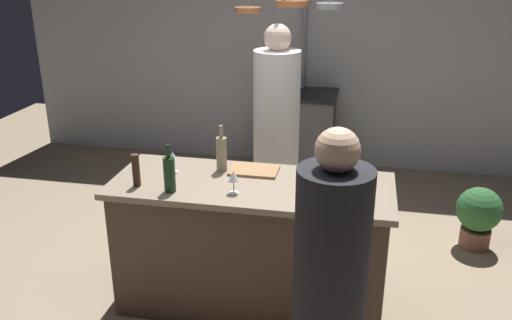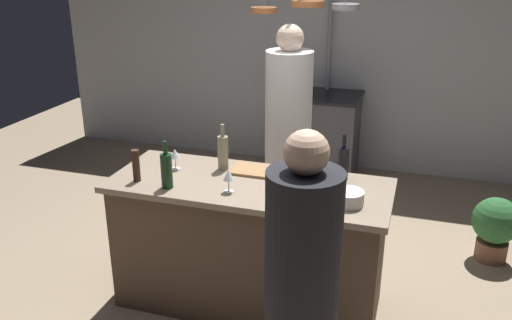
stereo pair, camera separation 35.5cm
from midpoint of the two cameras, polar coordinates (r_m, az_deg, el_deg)
ground_plane at (r=3.90m, az=-3.15°, el=-14.72°), size 9.00×9.00×0.00m
back_wall at (r=6.04m, az=3.48°, el=11.70°), size 6.40×0.16×2.60m
kitchen_island at (r=3.65m, az=-3.29°, el=-8.94°), size 1.80×0.72×0.90m
stove_range at (r=5.86m, az=2.74°, el=2.82°), size 0.80×0.64×0.89m
chef at (r=4.44m, az=-0.15°, el=1.91°), size 0.37×0.37×1.77m
guest_right at (r=2.60m, az=3.67°, el=-15.06°), size 0.34×0.34×1.60m
overhead_pot_rack at (r=5.01m, az=2.12°, el=14.04°), size 0.87×1.56×2.17m
potted_plant at (r=4.68m, az=20.38°, el=-5.40°), size 0.36×0.36×0.52m
cutting_board at (r=3.62m, az=-2.99°, el=-1.16°), size 0.32×0.22×0.02m
pepper_mill at (r=3.49m, az=-15.38°, el=-1.11°), size 0.05×0.05×0.21m
wine_bottle_white at (r=3.62m, az=-6.45°, el=0.66°), size 0.07×0.07×0.32m
wine_bottle_red at (r=3.35m, az=-12.11°, el=-1.47°), size 0.07×0.07×0.30m
wine_bottle_dark at (r=3.54m, az=6.27°, el=0.05°), size 0.07×0.07×0.30m
wine_glass_near_right_guest at (r=3.27m, az=-5.48°, el=-1.88°), size 0.07×0.07×0.15m
wine_glass_near_left_guest at (r=3.64m, az=-11.52°, el=0.19°), size 0.07×0.07×0.15m
mixing_bowl_ceramic at (r=3.22m, az=7.21°, el=-3.60°), size 0.18×0.18×0.08m
mixing_bowl_wooden at (r=3.16m, az=3.20°, el=-4.18°), size 0.16×0.16×0.06m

